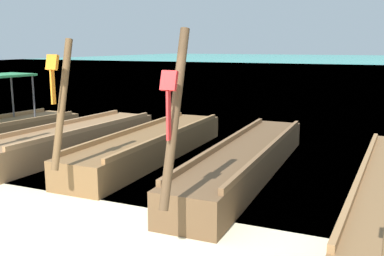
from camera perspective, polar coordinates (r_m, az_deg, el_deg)
sea_water at (r=65.91m, az=21.12°, el=7.78°), size 120.00×120.00×0.00m
longtail_boat_turquoise_ribbon at (r=10.95m, az=-15.30°, el=-1.48°), size 1.47×5.60×2.55m
longtail_boat_orange_ribbon at (r=10.08m, az=-5.32°, el=-2.24°), size 1.15×6.19×2.67m
longtail_boat_red_ribbon at (r=8.77m, az=7.07°, el=-4.21°), size 1.11×6.89×2.78m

